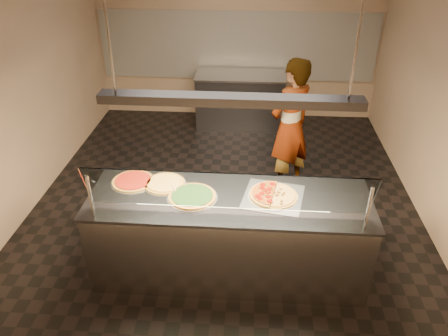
# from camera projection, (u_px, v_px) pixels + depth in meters

# --- Properties ---
(ground) EXTENTS (5.00, 6.00, 0.02)m
(ground) POSITION_uv_depth(u_px,v_px,m) (225.00, 203.00, 5.83)
(ground) COLOR black
(ground) RESTS_ON ground
(wall_back) EXTENTS (5.00, 0.02, 3.00)m
(wall_back) POSITION_uv_depth(u_px,v_px,m) (237.00, 34.00, 7.65)
(wall_back) COLOR tan
(wall_back) RESTS_ON ground
(wall_front) EXTENTS (5.00, 0.02, 3.00)m
(wall_front) POSITION_uv_depth(u_px,v_px,m) (187.00, 289.00, 2.47)
(wall_front) COLOR tan
(wall_front) RESTS_ON ground
(wall_left) EXTENTS (0.02, 6.00, 3.00)m
(wall_left) POSITION_uv_depth(u_px,v_px,m) (16.00, 91.00, 5.22)
(wall_left) COLOR tan
(wall_left) RESTS_ON ground
(wall_right) EXTENTS (0.02, 6.00, 3.00)m
(wall_right) POSITION_uv_depth(u_px,v_px,m) (448.00, 103.00, 4.90)
(wall_right) COLOR tan
(wall_right) RESTS_ON ground
(tile_band) EXTENTS (4.90, 0.02, 1.20)m
(tile_band) POSITION_uv_depth(u_px,v_px,m) (237.00, 46.00, 7.73)
(tile_band) COLOR silver
(tile_band) RESTS_ON wall_back
(serving_counter) EXTENTS (2.78, 0.94, 0.93)m
(serving_counter) POSITION_uv_depth(u_px,v_px,m) (229.00, 235.00, 4.51)
(serving_counter) COLOR #B7B7BC
(serving_counter) RESTS_ON ground
(sneeze_guard) EXTENTS (2.54, 0.18, 0.54)m
(sneeze_guard) POSITION_uv_depth(u_px,v_px,m) (227.00, 192.00, 3.83)
(sneeze_guard) COLOR #B7B7BC
(sneeze_guard) RESTS_ON serving_counter
(perforated_tray) EXTENTS (0.66, 0.66, 0.01)m
(perforated_tray) POSITION_uv_depth(u_px,v_px,m) (273.00, 196.00, 4.29)
(perforated_tray) COLOR silver
(perforated_tray) RESTS_ON serving_counter
(half_pizza_pepperoni) EXTENTS (0.31, 0.50, 0.05)m
(half_pizza_pepperoni) POSITION_uv_depth(u_px,v_px,m) (262.00, 193.00, 4.28)
(half_pizza_pepperoni) COLOR olive
(half_pizza_pepperoni) RESTS_ON perforated_tray
(half_pizza_sausage) EXTENTS (0.31, 0.50, 0.04)m
(half_pizza_sausage) POSITION_uv_depth(u_px,v_px,m) (285.00, 195.00, 4.27)
(half_pizza_sausage) COLOR olive
(half_pizza_sausage) RESTS_ON perforated_tray
(pizza_spinach) EXTENTS (0.50, 0.50, 0.03)m
(pizza_spinach) POSITION_uv_depth(u_px,v_px,m) (192.00, 196.00, 4.27)
(pizza_spinach) COLOR silver
(pizza_spinach) RESTS_ON serving_counter
(pizza_cheese) EXTENTS (0.44, 0.44, 0.03)m
(pizza_cheese) POSITION_uv_depth(u_px,v_px,m) (165.00, 183.00, 4.48)
(pizza_cheese) COLOR silver
(pizza_cheese) RESTS_ON serving_counter
(pizza_tomato) EXTENTS (0.46, 0.46, 0.03)m
(pizza_tomato) POSITION_uv_depth(u_px,v_px,m) (133.00, 181.00, 4.52)
(pizza_tomato) COLOR silver
(pizza_tomato) RESTS_ON serving_counter
(pizza_spatula) EXTENTS (0.26, 0.20, 0.02)m
(pizza_spatula) POSITION_uv_depth(u_px,v_px,m) (179.00, 189.00, 4.36)
(pizza_spatula) COLOR #B7B7BC
(pizza_spatula) RESTS_ON pizza_spinach
(prep_table) EXTENTS (1.56, 0.74, 0.93)m
(prep_table) POSITION_uv_depth(u_px,v_px,m) (240.00, 99.00, 7.77)
(prep_table) COLOR #37373C
(prep_table) RESTS_ON ground
(worker) EXTENTS (0.79, 0.78, 1.84)m
(worker) POSITION_uv_depth(u_px,v_px,m) (290.00, 127.00, 5.70)
(worker) COLOR black
(worker) RESTS_ON ground
(heat_lamp_housing) EXTENTS (2.30, 0.18, 0.08)m
(heat_lamp_housing) POSITION_uv_depth(u_px,v_px,m) (230.00, 100.00, 3.76)
(heat_lamp_housing) COLOR #37373C
(heat_lamp_housing) RESTS_ON ceiling
(lamp_rod_left) EXTENTS (0.02, 0.02, 1.01)m
(lamp_rod_left) POSITION_uv_depth(u_px,v_px,m) (108.00, 34.00, 3.55)
(lamp_rod_left) COLOR #B7B7BC
(lamp_rod_left) RESTS_ON ceiling
(lamp_rod_right) EXTENTS (0.02, 0.02, 1.01)m
(lamp_rod_right) POSITION_uv_depth(u_px,v_px,m) (358.00, 38.00, 3.42)
(lamp_rod_right) COLOR #B7B7BC
(lamp_rod_right) RESTS_ON ceiling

